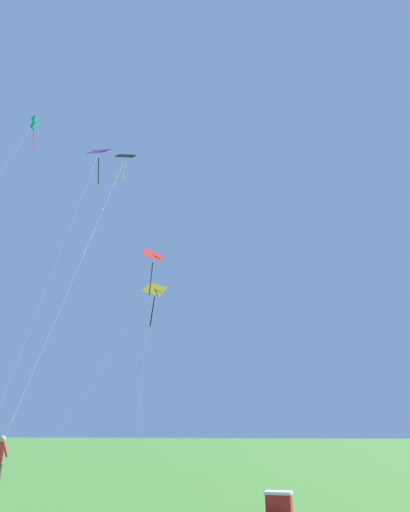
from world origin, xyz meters
TOP-DOWN VIEW (x-y plane):
  - kite_purple_streamer at (-17.63, 24.98)m, footprint 2.09×8.58m
  - kite_teal_box at (-17.75, 17.00)m, footprint 1.53×7.74m
  - kite_yellow_diamond at (-17.06, 36.37)m, footprint 4.88×11.03m
  - kite_black_large at (-13.62, 22.30)m, footprint 3.08×12.35m
  - kite_red_high at (-15.55, 32.58)m, footprint 2.43×5.84m
  - picnic_cooler at (-0.92, 8.46)m, footprint 0.60×0.40m

SIDE VIEW (x-z plane):
  - picnic_cooler at x=-0.92m, z-range 0.00..0.44m
  - kite_yellow_diamond at x=-17.06m, z-range 6.15..22.38m
  - kite_red_high at x=-15.55m, z-range 7.13..25.38m
  - kite_black_large at x=-13.62m, z-range 9.30..31.46m
  - kite_teal_box at x=-17.75m, z-range 9.88..31.79m
  - kite_purple_streamer at x=-17.63m, z-range 10.77..35.89m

